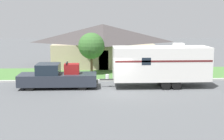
{
  "coord_description": "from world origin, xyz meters",
  "views": [
    {
      "loc": [
        -1.39,
        -23.03,
        5.55
      ],
      "look_at": [
        -0.19,
        1.3,
        1.4
      ],
      "focal_mm": 50.0,
      "sensor_mm": 36.0,
      "label": 1
    }
  ],
  "objects": [
    {
      "name": "ground_plane",
      "position": [
        0.0,
        0.0,
        0.0
      ],
      "size": [
        120.0,
        120.0,
        0.0
      ],
      "primitive_type": "plane",
      "color": "#515456"
    },
    {
      "name": "curb_strip",
      "position": [
        0.0,
        3.75,
        0.07
      ],
      "size": [
        80.0,
        0.3,
        0.14
      ],
      "color": "#ADADA8",
      "rests_on": "ground_plane"
    },
    {
      "name": "lawn_strip",
      "position": [
        0.0,
        7.4,
        0.01
      ],
      "size": [
        80.0,
        7.0,
        0.03
      ],
      "color": "#477538",
      "rests_on": "ground_plane"
    },
    {
      "name": "house_across_street",
      "position": [
        -0.68,
        13.29,
        2.46
      ],
      "size": [
        11.93,
        8.4,
        4.74
      ],
      "color": "tan",
      "rests_on": "ground_plane"
    },
    {
      "name": "pickup_truck",
      "position": [
        -4.54,
        1.3,
        0.86
      ],
      "size": [
        6.21,
        2.07,
        2.05
      ],
      "color": "black",
      "rests_on": "ground_plane"
    },
    {
      "name": "travel_trailer",
      "position": [
        3.72,
        1.3,
        1.9
      ],
      "size": [
        8.7,
        2.43,
        3.51
      ],
      "color": "black",
      "rests_on": "ground_plane"
    },
    {
      "name": "mailbox",
      "position": [
        3.16,
        4.74,
        1.06
      ],
      "size": [
        0.48,
        0.2,
        1.39
      ],
      "color": "brown",
      "rests_on": "ground_plane"
    },
    {
      "name": "tree_in_yard",
      "position": [
        -1.9,
        7.02,
        2.8
      ],
      "size": [
        2.54,
        2.54,
        4.08
      ],
      "color": "brown",
      "rests_on": "ground_plane"
    }
  ]
}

